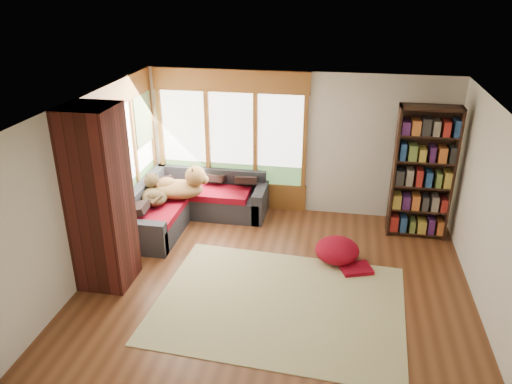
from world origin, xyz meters
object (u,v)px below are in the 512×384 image
at_px(dog_tan, 182,182).
at_px(brick_chimney, 100,199).
at_px(sectional_sofa, 182,205).
at_px(dog_brindle, 153,189).
at_px(bookshelf, 423,173).
at_px(pouf, 337,249).
at_px(area_rug, 280,303).

bearing_deg(dog_tan, brick_chimney, -111.57).
relative_size(sectional_sofa, dog_brindle, 2.74).
height_order(bookshelf, pouf, bookshelf).
distance_m(brick_chimney, area_rug, 2.84).
distance_m(area_rug, pouf, 1.47).
distance_m(pouf, dog_tan, 2.91).
xyz_separation_m(dog_tan, dog_brindle, (-0.43, -0.25, -0.06)).
distance_m(sectional_sofa, pouf, 2.95).
bearing_deg(dog_brindle, bookshelf, -110.39).
relative_size(brick_chimney, pouf, 3.79).
distance_m(brick_chimney, bookshelf, 5.06).
xyz_separation_m(brick_chimney, sectional_sofa, (0.45, 2.05, -1.00)).
relative_size(area_rug, dog_brindle, 4.13).
relative_size(area_rug, bookshelf, 1.47).
bearing_deg(pouf, dog_tan, 163.56).
height_order(sectional_sofa, area_rug, sectional_sofa).
relative_size(brick_chimney, bookshelf, 1.16).
bearing_deg(brick_chimney, dog_brindle, 87.14).
bearing_deg(dog_brindle, dog_tan, -86.86).
bearing_deg(dog_brindle, brick_chimney, 149.65).
height_order(pouf, dog_tan, dog_tan).
height_order(area_rug, pouf, pouf).
height_order(bookshelf, dog_tan, bookshelf).
bearing_deg(sectional_sofa, pouf, -14.31).
distance_m(sectional_sofa, bookshelf, 4.18).
xyz_separation_m(brick_chimney, area_rug, (2.52, -0.13, -1.29)).
distance_m(area_rug, bookshelf, 3.31).
bearing_deg(area_rug, dog_brindle, 143.39).
xyz_separation_m(area_rug, bookshelf, (2.02, 2.37, 1.12)).
bearing_deg(bookshelf, dog_brindle, -172.90).
xyz_separation_m(sectional_sofa, bookshelf, (4.09, 0.19, 0.82)).
relative_size(sectional_sofa, bookshelf, 0.98).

